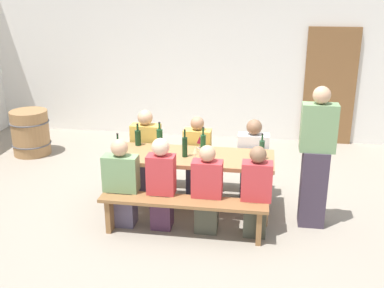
{
  "coord_description": "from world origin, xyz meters",
  "views": [
    {
      "loc": [
        0.85,
        -5.38,
        2.78
      ],
      "look_at": [
        0.0,
        0.0,
        0.9
      ],
      "focal_mm": 43.27,
      "sensor_mm": 36.0,
      "label": 1
    }
  ],
  "objects": [
    {
      "name": "seated_guest_far_0",
      "position": [
        -0.73,
        0.52,
        0.56
      ],
      "size": [
        0.41,
        0.24,
        1.17
      ],
      "rotation": [
        0.0,
        0.0,
        -1.57
      ],
      "color": "#433B52",
      "rests_on": "ground"
    },
    {
      "name": "back_wall",
      "position": [
        0.0,
        3.19,
        1.6
      ],
      "size": [
        14.0,
        0.2,
        3.2
      ],
      "primitive_type": "cube",
      "color": "silver",
      "rests_on": "ground"
    },
    {
      "name": "bench_near",
      "position": [
        0.0,
        -0.67,
        0.35
      ],
      "size": [
        1.95,
        0.3,
        0.45
      ],
      "color": "olive",
      "rests_on": "ground"
    },
    {
      "name": "wine_glass_1",
      "position": [
        0.85,
        -0.25,
        0.87
      ],
      "size": [
        0.07,
        0.07,
        0.17
      ],
      "color": "silver",
      "rests_on": "tasting_table"
    },
    {
      "name": "wine_bottle_1",
      "position": [
        -0.08,
        -0.06,
        0.88
      ],
      "size": [
        0.07,
        0.07,
        0.36
      ],
      "color": "#143319",
      "rests_on": "tasting_table"
    },
    {
      "name": "wine_bottle_4",
      "position": [
        0.86,
        -0.02,
        0.88
      ],
      "size": [
        0.07,
        0.07,
        0.34
      ],
      "color": "#234C2D",
      "rests_on": "tasting_table"
    },
    {
      "name": "seated_guest_near_3",
      "position": [
        0.82,
        -0.52,
        0.52
      ],
      "size": [
        0.35,
        0.24,
        1.09
      ],
      "rotation": [
        0.0,
        0.0,
        1.57
      ],
      "color": "#484B3D",
      "rests_on": "ground"
    },
    {
      "name": "seated_guest_far_1",
      "position": [
        -0.01,
        0.52,
        0.52
      ],
      "size": [
        0.37,
        0.24,
        1.11
      ],
      "rotation": [
        0.0,
        0.0,
        -1.57
      ],
      "color": "#414261",
      "rests_on": "ground"
    },
    {
      "name": "wine_bottle_5",
      "position": [
        -0.46,
        0.22,
        0.88
      ],
      "size": [
        0.08,
        0.08,
        0.35
      ],
      "color": "#194723",
      "rests_on": "tasting_table"
    },
    {
      "name": "seated_guest_far_2",
      "position": [
        0.75,
        0.52,
        0.52
      ],
      "size": [
        0.42,
        0.24,
        1.1
      ],
      "rotation": [
        0.0,
        0.0,
        -1.57
      ],
      "color": "#343B4B",
      "rests_on": "ground"
    },
    {
      "name": "wine_glass_2",
      "position": [
        0.07,
        -0.14,
        0.88
      ],
      "size": [
        0.07,
        0.07,
        0.18
      ],
      "color": "silver",
      "rests_on": "tasting_table"
    },
    {
      "name": "seated_guest_near_1",
      "position": [
        -0.28,
        -0.52,
        0.55
      ],
      "size": [
        0.33,
        0.24,
        1.13
      ],
      "rotation": [
        0.0,
        0.0,
        1.57
      ],
      "color": "#492A42",
      "rests_on": "ground"
    },
    {
      "name": "seated_guest_near_2",
      "position": [
        0.26,
        -0.52,
        0.51
      ],
      "size": [
        0.35,
        0.24,
        1.07
      ],
      "rotation": [
        0.0,
        0.0,
        1.57
      ],
      "color": "#454739",
      "rests_on": "ground"
    },
    {
      "name": "seated_guest_near_0",
      "position": [
        -0.77,
        -0.52,
        0.51
      ],
      "size": [
        0.42,
        0.24,
        1.09
      ],
      "rotation": [
        0.0,
        0.0,
        1.57
      ],
      "color": "#574D66",
      "rests_on": "ground"
    },
    {
      "name": "bench_far",
      "position": [
        0.0,
        0.67,
        0.35
      ],
      "size": [
        1.95,
        0.3,
        0.45
      ],
      "color": "olive",
      "rests_on": "ground"
    },
    {
      "name": "wine_bottle_3",
      "position": [
        0.12,
        0.15,
        0.87
      ],
      "size": [
        0.07,
        0.07,
        0.33
      ],
      "color": "#194723",
      "rests_on": "tasting_table"
    },
    {
      "name": "wooden_door",
      "position": [
        2.02,
        3.05,
        1.05
      ],
      "size": [
        0.9,
        0.06,
        2.1
      ],
      "primitive_type": "cube",
      "color": "brown",
      "rests_on": "ground"
    },
    {
      "name": "wine_bottle_2",
      "position": [
        -0.77,
        0.27,
        0.86
      ],
      "size": [
        0.08,
        0.08,
        0.3
      ],
      "color": "#143319",
      "rests_on": "tasting_table"
    },
    {
      "name": "ground_plane",
      "position": [
        0.0,
        0.0,
        0.0
      ],
      "size": [
        24.0,
        24.0,
        0.0
      ],
      "primitive_type": "plane",
      "color": "gray"
    },
    {
      "name": "wine_bottle_0",
      "position": [
        -0.87,
        -0.27,
        0.88
      ],
      "size": [
        0.06,
        0.06,
        0.33
      ],
      "color": "#143319",
      "rests_on": "tasting_table"
    },
    {
      "name": "standing_host",
      "position": [
        1.5,
        -0.17,
        0.83
      ],
      "size": [
        0.4,
        0.24,
        1.72
      ],
      "rotation": [
        0.0,
        0.0,
        3.14
      ],
      "color": "#3D3242",
      "rests_on": "ground"
    },
    {
      "name": "wine_glass_0",
      "position": [
        0.06,
        0.28,
        0.86
      ],
      "size": [
        0.08,
        0.08,
        0.16
      ],
      "color": "silver",
      "rests_on": "tasting_table"
    },
    {
      "name": "tasting_table",
      "position": [
        0.0,
        0.0,
        0.67
      ],
      "size": [
        2.05,
        0.74,
        0.75
      ],
      "color": "#9E7247",
      "rests_on": "ground"
    },
    {
      "name": "wine_barrel",
      "position": [
        -3.06,
        1.65,
        0.38
      ],
      "size": [
        0.66,
        0.66,
        0.77
      ],
      "color": "#9E7247",
      "rests_on": "ground"
    }
  ]
}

